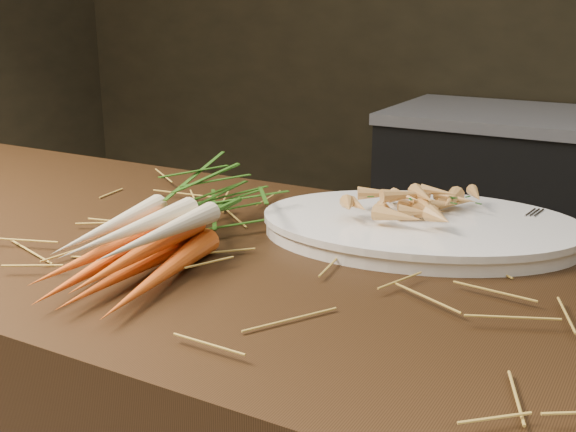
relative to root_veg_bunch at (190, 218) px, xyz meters
The scene contains 5 objects.
straw_bedding 0.20m from the root_veg_bunch, ahead, with size 1.40×0.60×0.02m, color olive, non-canonical shape.
root_veg_bunch is the anchor object (origin of this frame).
serving_platter 0.34m from the root_veg_bunch, 37.79° to the left, with size 0.46×0.31×0.02m, color white, non-canonical shape.
roasted_veg_heap 0.33m from the root_veg_bunch, 37.79° to the left, with size 0.23×0.16×0.05m, color #C68544, non-canonical shape.
serving_fork 0.49m from the root_veg_bunch, 28.24° to the left, with size 0.02×0.17×0.00m, color silver.
Camera 1 is at (0.40, -0.50, 1.24)m, focal length 45.00 mm.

